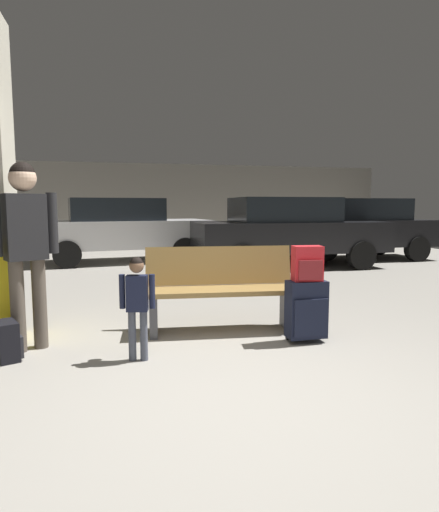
% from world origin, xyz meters
% --- Properties ---
extents(ground_plane, '(18.00, 18.00, 0.10)m').
position_xyz_m(ground_plane, '(0.00, 4.00, -0.05)').
color(ground_plane, gray).
extents(garage_back_wall, '(18.00, 0.12, 2.80)m').
position_xyz_m(garage_back_wall, '(0.00, 12.86, 1.40)').
color(garage_back_wall, gray).
rests_on(garage_back_wall, ground_plane).
extents(bench, '(1.64, 0.67, 0.89)m').
position_xyz_m(bench, '(0.32, 1.73, 0.44)').
color(bench, '#9E7A42').
rests_on(bench, ground_plane).
extents(suitcase, '(0.38, 0.23, 0.60)m').
position_xyz_m(suitcase, '(1.02, 1.13, 0.32)').
color(suitcase, '#191E33').
rests_on(suitcase, ground_plane).
extents(backpack_bright, '(0.29, 0.21, 0.34)m').
position_xyz_m(backpack_bright, '(1.02, 1.13, 0.77)').
color(backpack_bright, red).
rests_on(backpack_bright, suitcase).
extents(child, '(0.30, 0.20, 0.90)m').
position_xyz_m(child, '(-0.60, 0.98, 0.55)').
color(child, '#4C5160').
rests_on(child, ground_plane).
extents(adult, '(0.54, 0.33, 1.72)m').
position_xyz_m(adult, '(-1.56, 1.50, 1.06)').
color(adult, brown).
rests_on(adult, ground_plane).
extents(backpack_dark_floor, '(0.28, 0.32, 0.34)m').
position_xyz_m(backpack_dark_floor, '(-1.70, 1.24, 0.17)').
color(backpack_dark_floor, black).
rests_on(backpack_dark_floor, ground_plane).
extents(parked_car_side, '(4.11, 1.81, 1.51)m').
position_xyz_m(parked_car_side, '(5.03, 7.19, 0.81)').
color(parked_car_side, black).
rests_on(parked_car_side, ground_plane).
extents(parked_car_near, '(4.10, 1.80, 1.51)m').
position_xyz_m(parked_car_near, '(2.88, 6.24, 0.81)').
color(parked_car_near, black).
rests_on(parked_car_near, ground_plane).
extents(parked_car_far, '(4.28, 2.21, 1.51)m').
position_xyz_m(parked_car_far, '(-0.65, 8.02, 0.81)').
color(parked_car_far, silver).
rests_on(parked_car_far, ground_plane).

